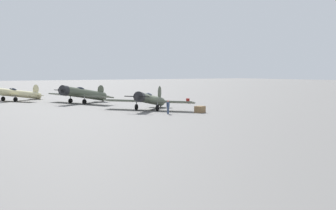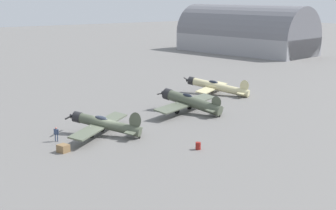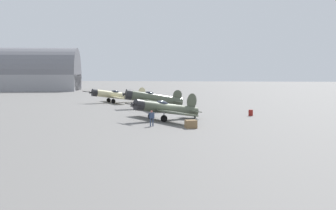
# 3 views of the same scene
# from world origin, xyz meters

# --- Properties ---
(ground_plane) EXTENTS (400.00, 400.00, 0.00)m
(ground_plane) POSITION_xyz_m (0.00, 0.00, 0.00)
(ground_plane) COLOR slate
(airplane_foreground) EXTENTS (9.57, 10.92, 3.21)m
(airplane_foreground) POSITION_xyz_m (-0.38, -0.32, 1.41)
(airplane_foreground) COLOR #4C5442
(airplane_foreground) RESTS_ON ground_plane
(airplane_mid_apron) EXTENTS (9.66, 13.04, 3.12)m
(airplane_mid_apron) POSITION_xyz_m (-4.61, 15.02, 1.59)
(airplane_mid_apron) COLOR #4C5442
(airplane_mid_apron) RESTS_ON ground_plane
(airplane_far_line) EXTENTS (11.33, 9.75, 2.94)m
(airplane_far_line) POSITION_xyz_m (-13.09, 26.26, 1.33)
(airplane_far_line) COLOR beige
(airplane_far_line) RESTS_ON ground_plane
(ground_crew_mechanic) EXTENTS (0.55, 0.45, 1.69)m
(ground_crew_mechanic) POSITION_xyz_m (-0.95, -6.05, 1.02)
(ground_crew_mechanic) COLOR #384766
(ground_crew_mechanic) RESTS_ON ground_plane
(equipment_crate) EXTENTS (1.41, 1.35, 0.83)m
(equipment_crate) POSITION_xyz_m (3.30, -6.86, 0.42)
(equipment_crate) COLOR olive
(equipment_crate) RESTS_ON ground_plane
(fuel_drum) EXTENTS (0.61, 0.61, 0.80)m
(fuel_drum) POSITION_xyz_m (10.24, 5.89, 0.40)
(fuel_drum) COLOR maroon
(fuel_drum) RESTS_ON ground_plane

